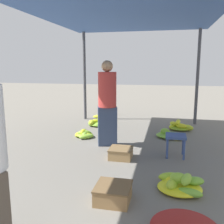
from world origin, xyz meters
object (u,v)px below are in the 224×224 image
(banana_pile_right_0, at_px, (172,135))
(crate_mid, at_px, (121,153))
(banana_pile_right_1, at_px, (180,184))
(banana_pile_right_2, at_px, (180,127))
(crate_near, at_px, (113,193))
(banana_pile_left_0, at_px, (84,134))
(shopper_walking_mid, at_px, (107,102))
(banana_pile_left_1, at_px, (96,122))
(stool, at_px, (176,139))

(banana_pile_right_0, xyz_separation_m, crate_mid, (-0.87, -1.42, 0.03))
(crate_mid, bearing_deg, banana_pile_right_1, -46.03)
(banana_pile_right_2, height_order, crate_mid, banana_pile_right_2)
(banana_pile_right_2, bearing_deg, crate_near, -104.31)
(crate_mid, bearing_deg, banana_pile_left_0, 133.37)
(shopper_walking_mid, bearing_deg, banana_pile_left_1, 113.86)
(banana_pile_right_0, bearing_deg, banana_pile_left_0, -169.49)
(banana_pile_left_0, bearing_deg, banana_pile_left_1, 91.91)
(banana_pile_right_0, distance_m, banana_pile_right_1, 2.38)
(banana_pile_left_1, distance_m, banana_pile_right_0, 2.05)
(banana_pile_right_1, xyz_separation_m, banana_pile_right_2, (0.14, 3.11, 0.00))
(shopper_walking_mid, bearing_deg, banana_pile_right_0, 31.11)
(banana_pile_left_1, bearing_deg, banana_pile_right_0, -20.71)
(banana_pile_left_0, height_order, banana_pile_right_1, banana_pile_right_1)
(banana_pile_left_0, relative_size, banana_pile_right_0, 0.73)
(banana_pile_left_1, xyz_separation_m, banana_pile_right_2, (2.11, 0.01, -0.00))
(stool, bearing_deg, banana_pile_right_2, 85.03)
(banana_pile_left_0, distance_m, banana_pile_right_1, 2.80)
(banana_pile_left_0, height_order, crate_near, crate_near)
(banana_pile_left_0, bearing_deg, stool, -22.53)
(stool, distance_m, shopper_walking_mid, 1.45)
(banana_pile_right_0, relative_size, crate_mid, 1.73)
(banana_pile_left_0, xyz_separation_m, crate_mid, (1.01, -1.07, 0.03))
(banana_pile_right_1, xyz_separation_m, shopper_walking_mid, (-1.31, 1.61, 0.77))
(crate_near, bearing_deg, banana_pile_left_0, 115.74)
(banana_pile_left_1, bearing_deg, crate_near, -70.97)
(banana_pile_right_0, xyz_separation_m, shopper_walking_mid, (-1.26, -0.76, 0.79))
(banana_pile_left_0, xyz_separation_m, shopper_walking_mid, (0.62, -0.41, 0.79))
(banana_pile_right_1, height_order, crate_near, banana_pile_right_1)
(crate_near, distance_m, shopper_walking_mid, 2.23)
(banana_pile_left_1, relative_size, banana_pile_right_0, 0.76)
(crate_near, bearing_deg, crate_mid, 96.80)
(banana_pile_left_0, distance_m, banana_pile_right_0, 1.92)
(banana_pile_left_1, distance_m, banana_pile_right_2, 2.11)
(banana_pile_right_1, height_order, crate_mid, banana_pile_right_1)
(crate_near, xyz_separation_m, crate_mid, (-0.16, 1.37, -0.01))
(banana_pile_right_0, bearing_deg, shopper_walking_mid, -148.89)
(crate_near, bearing_deg, banana_pile_right_1, 28.61)
(shopper_walking_mid, bearing_deg, banana_pile_left_0, 146.47)
(banana_pile_left_0, bearing_deg, crate_mid, -46.63)
(stool, relative_size, crate_near, 0.95)
(stool, xyz_separation_m, banana_pile_left_1, (-1.95, 1.87, -0.22))
(crate_near, height_order, shopper_walking_mid, shopper_walking_mid)
(banana_pile_left_0, xyz_separation_m, banana_pile_left_1, (-0.04, 1.08, 0.03))
(banana_pile_right_0, xyz_separation_m, crate_near, (-0.71, -2.79, 0.04))
(banana_pile_left_0, bearing_deg, banana_pile_right_1, -46.35)
(banana_pile_right_0, relative_size, crate_near, 1.64)
(banana_pile_left_1, xyz_separation_m, shopper_walking_mid, (0.66, -1.49, 0.76))
(stool, relative_size, crate_mid, 1.01)
(crate_mid, bearing_deg, banana_pile_left_1, 116.03)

